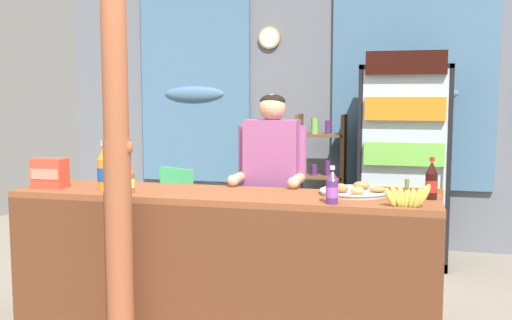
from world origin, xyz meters
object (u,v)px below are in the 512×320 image
(shopkeeper, at_px, (272,176))
(snack_box_crackers, at_px, (50,173))
(drink_fridge, at_px, (404,150))
(soda_bottle_iced_tea, at_px, (129,179))
(pastry_tray, at_px, (355,191))
(plastic_lawn_chair, at_px, (167,208))
(banana_bunch, at_px, (408,197))
(bottle_shelf_rack, at_px, (321,181))
(soda_bottle_orange_soda, at_px, (104,169))
(timber_post, at_px, (117,148))
(stall_counter, at_px, (216,252))
(soda_bottle_grape_soda, at_px, (332,188))
(soda_bottle_cola, at_px, (431,181))

(shopkeeper, height_order, snack_box_crackers, shopkeeper)
(drink_fridge, height_order, shopkeeper, drink_fridge)
(soda_bottle_iced_tea, bearing_deg, pastry_tray, 12.43)
(plastic_lawn_chair, xyz_separation_m, banana_bunch, (2.18, -1.74, 0.49))
(plastic_lawn_chair, distance_m, pastry_tray, 2.35)
(bottle_shelf_rack, distance_m, snack_box_crackers, 2.75)
(soda_bottle_orange_soda, relative_size, banana_bunch, 1.18)
(drink_fridge, relative_size, soda_bottle_orange_soda, 5.98)
(timber_post, bearing_deg, soda_bottle_iced_tea, 102.24)
(drink_fridge, height_order, plastic_lawn_chair, drink_fridge)
(bottle_shelf_rack, relative_size, snack_box_crackers, 6.06)
(stall_counter, distance_m, snack_box_crackers, 1.26)
(soda_bottle_orange_soda, bearing_deg, plastic_lawn_chair, 98.83)
(plastic_lawn_chair, xyz_separation_m, soda_bottle_iced_tea, (0.47, -1.68, 0.52))
(snack_box_crackers, bearing_deg, soda_bottle_orange_soda, 3.45)
(drink_fridge, bearing_deg, bottle_shelf_rack, 162.96)
(stall_counter, height_order, soda_bottle_grape_soda, soda_bottle_grape_soda)
(plastic_lawn_chair, relative_size, banana_bunch, 3.17)
(soda_bottle_orange_soda, height_order, pastry_tray, soda_bottle_orange_soda)
(plastic_lawn_chair, distance_m, shopkeeper, 1.66)
(drink_fridge, distance_m, snack_box_crackers, 3.06)
(soda_bottle_iced_tea, relative_size, snack_box_crackers, 0.91)
(snack_box_crackers, bearing_deg, pastry_tray, 6.78)
(stall_counter, bearing_deg, snack_box_crackers, 179.25)
(timber_post, relative_size, drink_fridge, 1.34)
(soda_bottle_cola, height_order, banana_bunch, soda_bottle_cola)
(shopkeeper, distance_m, pastry_tray, 0.73)
(plastic_lawn_chair, distance_m, soda_bottle_cola, 2.78)
(snack_box_crackers, bearing_deg, stall_counter, -0.75)
(soda_bottle_orange_soda, distance_m, soda_bottle_iced_tea, 0.25)
(stall_counter, xyz_separation_m, soda_bottle_grape_soda, (0.73, -0.11, 0.45))
(pastry_tray, height_order, banana_bunch, banana_bunch)
(soda_bottle_grape_soda, bearing_deg, bottle_shelf_rack, 99.70)
(shopkeeper, distance_m, soda_bottle_cola, 1.17)
(snack_box_crackers, bearing_deg, soda_bottle_iced_tea, -6.28)
(soda_bottle_orange_soda, relative_size, pastry_tray, 0.73)
(timber_post, bearing_deg, bottle_shelf_rack, 72.71)
(snack_box_crackers, bearing_deg, bottle_shelf_rack, 56.93)
(timber_post, height_order, soda_bottle_grape_soda, timber_post)
(bottle_shelf_rack, bearing_deg, soda_bottle_orange_soda, -115.89)
(stall_counter, height_order, banana_bunch, banana_bunch)
(stall_counter, height_order, drink_fridge, drink_fridge)
(drink_fridge, height_order, pastry_tray, drink_fridge)
(snack_box_crackers, bearing_deg, plastic_lawn_chair, 84.90)
(banana_bunch, bearing_deg, soda_bottle_cola, 65.21)
(drink_fridge, relative_size, snack_box_crackers, 8.54)
(plastic_lawn_chair, height_order, pastry_tray, pastry_tray)
(pastry_tray, bearing_deg, bottle_shelf_rack, 103.96)
(banana_bunch, bearing_deg, soda_bottle_grape_soda, -179.12)
(shopkeeper, bearing_deg, soda_bottle_grape_soda, -54.99)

